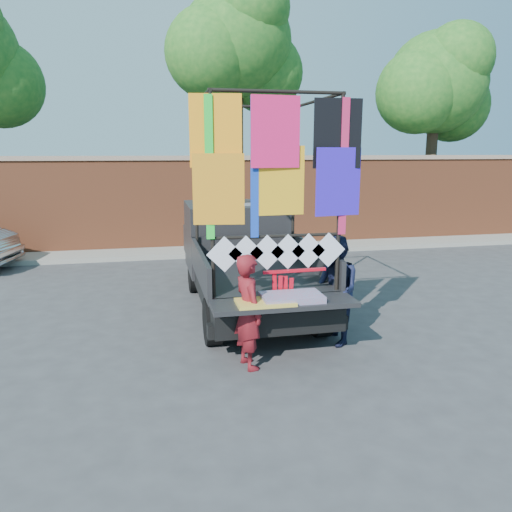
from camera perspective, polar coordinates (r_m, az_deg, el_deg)
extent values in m
plane|color=#38383A|center=(7.73, 1.25, -8.86)|extent=(90.00, 90.00, 0.00)
cube|color=#9B4D2D|center=(14.21, -5.25, 5.87)|extent=(30.00, 0.35, 2.50)
cube|color=gray|center=(14.13, -5.35, 11.11)|extent=(30.00, 0.45, 0.12)
cube|color=gray|center=(13.70, -4.81, 0.61)|extent=(30.00, 1.20, 0.12)
cylinder|color=#38281C|center=(15.46, -2.15, 11.89)|extent=(0.36, 0.36, 5.46)
sphere|color=#1B601D|center=(15.77, -2.24, 23.30)|extent=(3.20, 3.20, 3.20)
sphere|color=#1B601D|center=(16.20, 0.87, 20.21)|extent=(2.40, 2.40, 2.40)
sphere|color=#1B601D|center=(15.29, -5.21, 22.14)|extent=(2.60, 2.60, 2.60)
sphere|color=#1B601D|center=(15.43, -0.61, 26.54)|extent=(2.20, 2.20, 2.20)
cylinder|color=#38281C|center=(17.79, 19.29, 9.79)|extent=(0.36, 0.36, 4.55)
sphere|color=#1B601D|center=(17.91, 19.89, 18.11)|extent=(3.20, 3.20, 3.20)
sphere|color=#1B601D|center=(18.65, 21.52, 15.71)|extent=(2.40, 2.40, 2.40)
sphere|color=#1B601D|center=(17.21, 17.98, 17.42)|extent=(2.60, 2.60, 2.60)
sphere|color=#1B601D|center=(17.65, 22.02, 20.20)|extent=(2.20, 2.20, 2.20)
cylinder|color=black|center=(9.94, -7.00, -2.13)|extent=(0.23, 0.69, 0.69)
cylinder|color=black|center=(7.26, -4.97, -7.44)|extent=(0.23, 0.69, 0.69)
cylinder|color=black|center=(10.20, 2.13, -1.68)|extent=(0.23, 0.69, 0.69)
cylinder|color=black|center=(7.61, 7.33, -6.56)|extent=(0.23, 0.69, 0.69)
cube|color=black|center=(8.60, -0.75, -3.04)|extent=(1.77, 4.37, 0.31)
cube|color=black|center=(7.79, 0.38, -2.43)|extent=(1.87, 2.39, 0.10)
cube|color=black|center=(7.60, -6.39, -1.10)|extent=(0.06, 2.39, 0.47)
cube|color=black|center=(7.98, 6.82, -0.48)|extent=(0.06, 2.39, 0.47)
cube|color=black|center=(8.87, -1.26, 0.86)|extent=(1.87, 0.06, 0.47)
cube|color=black|center=(9.83, -2.36, 2.26)|extent=(1.87, 1.67, 1.30)
cube|color=#8C9EAD|center=(9.31, -1.90, 4.31)|extent=(1.67, 0.06, 0.57)
cube|color=#8C9EAD|center=(10.56, -3.09, 4.08)|extent=(1.67, 0.10, 0.73)
cube|color=black|center=(10.99, -3.36, 1.91)|extent=(1.82, 0.94, 0.57)
cube|color=black|center=(6.42, 3.18, -5.41)|extent=(1.87, 0.57, 0.06)
cube|color=black|center=(6.77, 2.61, -8.02)|extent=(1.93, 0.16, 0.19)
cylinder|color=black|center=(6.35, -5.06, 6.64)|extent=(0.05, 0.05, 2.60)
cylinder|color=black|center=(8.52, -6.89, 7.95)|extent=(0.05, 0.05, 2.60)
cylinder|color=black|center=(6.77, 9.54, 6.86)|extent=(0.05, 0.05, 2.60)
cylinder|color=black|center=(8.84, 4.31, 8.15)|extent=(0.05, 0.05, 2.60)
cylinder|color=black|center=(6.52, 2.58, 18.27)|extent=(1.77, 0.05, 0.05)
cylinder|color=black|center=(8.65, -1.22, 16.73)|extent=(1.77, 0.05, 0.05)
cylinder|color=black|center=(7.44, -6.34, 17.43)|extent=(0.05, 2.24, 0.05)
cylinder|color=black|center=(7.81, 6.82, 17.16)|extent=(0.05, 2.24, 0.05)
cylinder|color=black|center=(6.58, 2.43, 2.29)|extent=(1.77, 0.04, 0.04)
cube|color=orange|center=(6.32, -4.50, 14.19)|extent=(0.65, 0.02, 0.88)
cube|color=#FF1C67|center=(6.43, 2.69, 14.17)|extent=(0.65, 0.02, 0.88)
cube|color=black|center=(6.71, 9.26, 13.94)|extent=(0.65, 0.02, 0.88)
cube|color=orange|center=(6.29, -4.34, 8.03)|extent=(0.65, 0.02, 0.88)
cube|color=yellow|center=(6.48, 2.53, 8.17)|extent=(0.65, 0.02, 0.88)
cube|color=#3519E6|center=(6.68, 9.19, 8.14)|extent=(0.65, 0.02, 0.88)
cube|color=#1CE433|center=(6.28, -5.36, 9.91)|extent=(0.10, 0.01, 1.77)
cube|color=#C92153|center=(6.72, 10.03, 9.92)|extent=(0.10, 0.01, 1.77)
cube|color=blue|center=(6.37, -0.16, 9.99)|extent=(0.10, 0.01, 1.77)
cube|color=white|center=(6.45, -3.62, 0.19)|extent=(0.47, 0.01, 0.47)
cube|color=white|center=(6.49, -1.15, 0.30)|extent=(0.47, 0.01, 0.47)
cube|color=white|center=(6.55, 1.29, 0.40)|extent=(0.47, 0.01, 0.47)
cube|color=white|center=(6.62, 3.67, 0.51)|extent=(0.47, 0.01, 0.47)
cube|color=white|center=(6.70, 6.00, 0.61)|extent=(0.47, 0.01, 0.47)
cube|color=white|center=(6.79, 8.28, 0.70)|extent=(0.47, 0.01, 0.47)
cube|color=#DB3050|center=(6.43, 4.09, -4.73)|extent=(0.78, 0.47, 0.08)
cube|color=gold|center=(6.28, 1.06, -5.31)|extent=(0.73, 0.42, 0.04)
imported|color=maroon|center=(6.38, -0.87, -6.35)|extent=(0.46, 0.61, 1.49)
imported|color=#141833|center=(7.22, 9.01, -3.92)|extent=(0.65, 0.80, 1.58)
cube|color=red|center=(6.66, 4.44, -1.69)|extent=(0.88, 0.08, 0.04)
cube|color=red|center=(6.65, 2.16, -4.17)|extent=(0.06, 0.02, 0.51)
cube|color=red|center=(6.67, 2.77, -4.29)|extent=(0.06, 0.02, 0.51)
cube|color=red|center=(6.69, 3.38, -4.42)|extent=(0.06, 0.02, 0.51)
cube|color=red|center=(6.72, 3.99, -4.54)|extent=(0.06, 0.02, 0.51)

